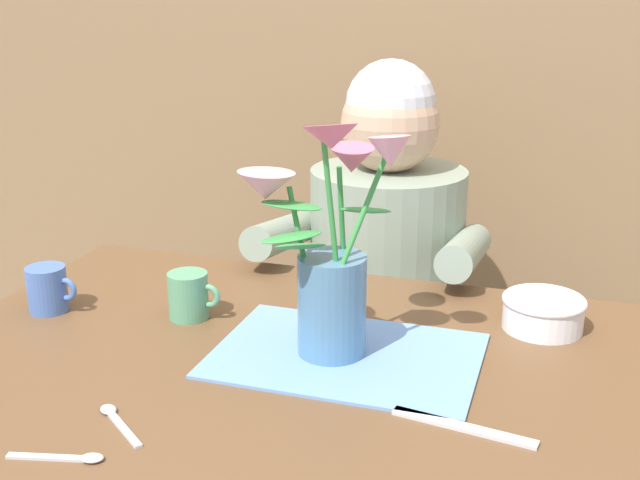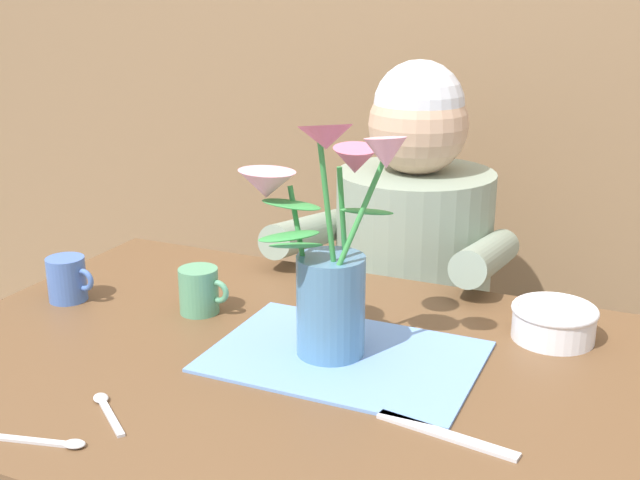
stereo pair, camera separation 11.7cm
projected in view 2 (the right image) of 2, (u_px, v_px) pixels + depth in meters
name	position (u px, v px, depth m)	size (l,w,h in m)	color
dining_table	(301.00, 419.00, 1.22)	(1.20, 0.80, 0.74)	brown
seated_person	(410.00, 318.00, 1.79)	(0.45, 0.47, 1.14)	#4C4C56
striped_placemat	(345.00, 356.00, 1.21)	(0.40, 0.28, 0.01)	#6B93D1
flower_vase	(327.00, 259.00, 1.17)	(0.29, 0.22, 0.37)	teal
ceramic_bowl	(554.00, 321.00, 1.26)	(0.14, 0.14, 0.06)	white
dinner_knife	(446.00, 435.00, 1.00)	(0.19, 0.02, 0.01)	silver
coffee_cup	(68.00, 279.00, 1.41)	(0.09, 0.07, 0.08)	#476BB7
tea_cup	(200.00, 291.00, 1.36)	(0.09, 0.07, 0.08)	#569970
spoon_0	(55.00, 443.00, 0.98)	(0.12, 0.04, 0.01)	silver
spoon_1	(106.00, 407.00, 1.06)	(0.10, 0.08, 0.01)	silver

